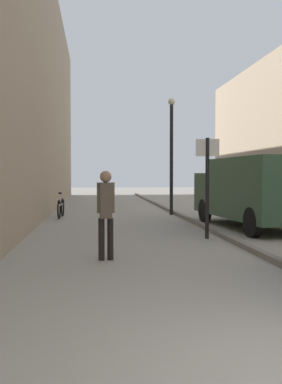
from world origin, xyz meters
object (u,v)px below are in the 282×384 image
at_px(delivery_van, 254,190).
at_px(lamp_post, 171,148).
at_px(bicycle_leaning, 61,208).
at_px(pedestrian_main_foreground, 106,209).
at_px(street_sign_post, 207,179).

bearing_deg(delivery_van, lamp_post, 106.65).
bearing_deg(bicycle_leaning, lamp_post, 12.10).
relative_size(pedestrian_main_foreground, bicycle_leaning, 0.98).
distance_m(pedestrian_main_foreground, street_sign_post, 3.71).
bearing_deg(lamp_post, street_sign_post, -92.21).
xyz_separation_m(delivery_van, street_sign_post, (-2.02, -2.03, 0.37)).
relative_size(delivery_van, bicycle_leaning, 3.15).
height_order(pedestrian_main_foreground, lamp_post, lamp_post).
xyz_separation_m(lamp_post, bicycle_leaning, (-4.42, -0.70, -2.34)).
bearing_deg(street_sign_post, bicycle_leaning, -43.75).
height_order(pedestrian_main_foreground, bicycle_leaning, pedestrian_main_foreground).
bearing_deg(delivery_van, street_sign_post, -139.55).
xyz_separation_m(pedestrian_main_foreground, lamp_post, (2.93, 9.10, 1.72)).
distance_m(lamp_post, bicycle_leaning, 5.05).
bearing_deg(pedestrian_main_foreground, bicycle_leaning, -84.39).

